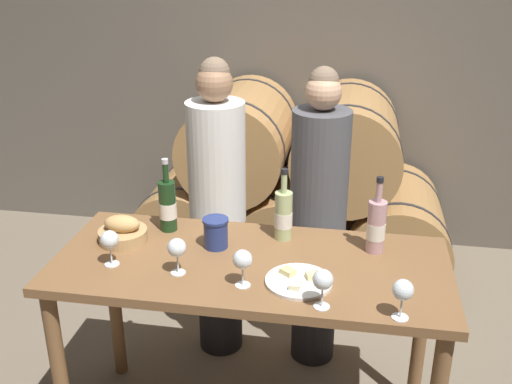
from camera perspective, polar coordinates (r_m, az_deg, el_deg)
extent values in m
cube|color=#60594F|center=(4.29, 4.69, 15.90)|extent=(10.00, 0.12, 3.20)
cylinder|color=#A87A47|center=(4.23, -6.03, -2.30)|extent=(0.65, 0.90, 0.65)
cylinder|color=#2D2D33|center=(3.98, -7.13, -4.05)|extent=(0.67, 0.02, 0.67)
cylinder|color=#2D2D33|center=(4.48, -5.05, -0.76)|extent=(0.67, 0.02, 0.67)
cylinder|color=#A87A47|center=(4.10, 3.36, -3.02)|extent=(0.65, 0.90, 0.65)
cylinder|color=#2D2D33|center=(3.85, 2.86, -4.87)|extent=(0.67, 0.02, 0.67)
cylinder|color=#2D2D33|center=(4.36, 3.80, -1.38)|extent=(0.67, 0.02, 0.67)
cylinder|color=#A87A47|center=(4.10, 13.07, -3.66)|extent=(0.65, 0.90, 0.65)
cylinder|color=#2D2D33|center=(3.84, 13.24, -5.57)|extent=(0.67, 0.02, 0.67)
cylinder|color=#2D2D33|center=(4.36, 12.92, -1.99)|extent=(0.67, 0.02, 0.67)
cylinder|color=#A87A47|center=(3.93, -1.49, 5.11)|extent=(0.65, 0.90, 0.65)
cylinder|color=#2D2D33|center=(3.66, -2.36, 3.75)|extent=(0.67, 0.02, 0.67)
cylinder|color=#2D2D33|center=(4.20, -0.72, 6.30)|extent=(0.67, 0.02, 0.67)
cylinder|color=#A87A47|center=(3.86, 8.70, 4.52)|extent=(0.65, 0.90, 0.65)
cylinder|color=#2D2D33|center=(3.59, 8.56, 3.09)|extent=(0.67, 0.02, 0.67)
cylinder|color=#2D2D33|center=(4.14, 8.82, 5.76)|extent=(0.67, 0.02, 0.67)
cylinder|color=brown|center=(2.73, -18.13, -16.57)|extent=(0.06, 0.06, 0.86)
cylinder|color=brown|center=(3.16, -13.33, -10.13)|extent=(0.06, 0.06, 0.86)
cylinder|color=brown|center=(2.96, 15.40, -12.76)|extent=(0.06, 0.06, 0.86)
cube|color=brown|center=(2.48, -0.56, -7.01)|extent=(1.63, 0.71, 0.04)
cylinder|color=#232326|center=(3.30, -3.47, -8.73)|extent=(0.24, 0.24, 0.78)
cylinder|color=silver|center=(2.99, -3.79, 2.79)|extent=(0.29, 0.29, 0.62)
sphere|color=#997051|center=(2.88, -4.00, 10.28)|extent=(0.18, 0.18, 0.18)
sphere|color=#75604C|center=(2.88, -3.98, 11.28)|extent=(0.15, 0.15, 0.15)
cylinder|color=#232326|center=(3.23, 5.59, -9.59)|extent=(0.23, 0.23, 0.77)
cylinder|color=#4C4C51|center=(2.92, 6.10, 1.94)|extent=(0.29, 0.29, 0.61)
sphere|color=tan|center=(2.81, 6.44, 9.44)|extent=(0.17, 0.17, 0.17)
sphere|color=#75604C|center=(2.81, 6.49, 10.42)|extent=(0.14, 0.14, 0.14)
cylinder|color=#193819|center=(2.71, -8.41, -1.34)|extent=(0.08, 0.08, 0.23)
cylinder|color=#193819|center=(2.65, -8.61, 1.80)|extent=(0.03, 0.03, 0.09)
cylinder|color=#B7B7BC|center=(2.63, -8.68, 2.91)|extent=(0.03, 0.03, 0.02)
cylinder|color=white|center=(2.72, -8.39, -1.70)|extent=(0.08, 0.08, 0.07)
cylinder|color=#ADBC7F|center=(2.61, 2.63, -2.27)|extent=(0.08, 0.08, 0.22)
cylinder|color=#ADBC7F|center=(2.55, 2.69, 0.83)|extent=(0.03, 0.03, 0.09)
cylinder|color=black|center=(2.53, 2.71, 1.98)|extent=(0.03, 0.03, 0.02)
cylinder|color=white|center=(2.62, 2.62, -2.62)|extent=(0.08, 0.08, 0.07)
cylinder|color=#BC8E93|center=(2.55, 11.37, -3.26)|extent=(0.08, 0.08, 0.23)
cylinder|color=#BC8E93|center=(2.48, 11.65, -0.01)|extent=(0.03, 0.03, 0.09)
cylinder|color=black|center=(2.46, 11.75, 1.16)|extent=(0.03, 0.03, 0.02)
cylinder|color=white|center=(2.56, 11.34, -3.63)|extent=(0.08, 0.08, 0.07)
cylinder|color=navy|center=(2.56, -3.85, -3.91)|extent=(0.10, 0.10, 0.13)
cylinder|color=navy|center=(2.53, -3.89, -2.69)|extent=(0.11, 0.11, 0.01)
cylinder|color=tan|center=(2.68, -12.55, -4.06)|extent=(0.21, 0.21, 0.05)
ellipsoid|color=tan|center=(2.66, -12.65, -2.97)|extent=(0.16, 0.10, 0.07)
cylinder|color=white|center=(2.33, 4.10, -8.48)|extent=(0.26, 0.26, 0.01)
cube|color=beige|center=(2.34, 5.50, -7.92)|extent=(0.07, 0.06, 0.02)
cube|color=#E0CC7F|center=(2.35, 3.06, -7.58)|extent=(0.07, 0.07, 0.02)
cube|color=beige|center=(2.27, 3.77, -8.84)|extent=(0.05, 0.06, 0.02)
cylinder|color=white|center=(2.52, -13.55, -6.69)|extent=(0.06, 0.06, 0.00)
cylinder|color=white|center=(2.50, -13.63, -5.87)|extent=(0.01, 0.01, 0.08)
sphere|color=white|center=(2.46, -13.79, -4.42)|extent=(0.07, 0.07, 0.07)
cylinder|color=white|center=(2.41, -7.41, -7.63)|extent=(0.06, 0.06, 0.00)
cylinder|color=white|center=(2.39, -7.46, -6.77)|extent=(0.01, 0.01, 0.08)
sphere|color=white|center=(2.35, -7.55, -5.27)|extent=(0.07, 0.07, 0.07)
cylinder|color=white|center=(2.31, -1.27, -8.86)|extent=(0.06, 0.06, 0.00)
cylinder|color=white|center=(2.29, -1.28, -7.98)|extent=(0.01, 0.01, 0.08)
sphere|color=white|center=(2.25, -1.29, -6.43)|extent=(0.07, 0.07, 0.07)
cylinder|color=white|center=(2.20, 6.26, -10.79)|extent=(0.06, 0.06, 0.00)
cylinder|color=white|center=(2.18, 6.31, -9.88)|extent=(0.01, 0.01, 0.08)
sphere|color=white|center=(2.14, 6.39, -8.28)|extent=(0.07, 0.07, 0.07)
cylinder|color=white|center=(2.19, 13.55, -11.54)|extent=(0.06, 0.06, 0.00)
cylinder|color=white|center=(2.17, 13.65, -10.63)|extent=(0.01, 0.01, 0.08)
sphere|color=white|center=(2.13, 13.82, -9.03)|extent=(0.07, 0.07, 0.07)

